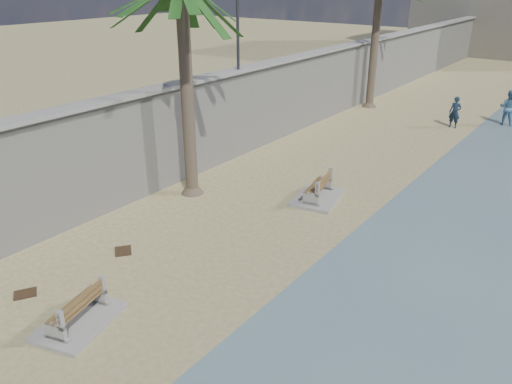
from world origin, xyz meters
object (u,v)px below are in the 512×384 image
Objects in this scene: person_a at (455,110)px; person_b at (509,106)px; bench_near at (78,311)px; bench_far at (318,189)px.

person_a is 0.90× the size of person_b.
person_b reaches higher than bench_near.
person_b is at bearing 80.22° from bench_near.
bench_far is at bearing 84.48° from bench_near.
person_a is at bearing 84.67° from bench_near.
bench_near is at bearing -91.59° from person_a.
bench_near is 0.95× the size of bench_far.
person_a reaches higher than bench_far.
person_a is (1.93, 20.66, 0.55)m from bench_near.
bench_near is 9.01m from bench_far.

